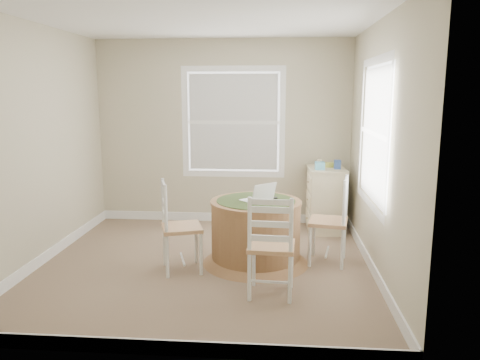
{
  "coord_description": "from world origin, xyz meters",
  "views": [
    {
      "loc": [
        0.78,
        -4.82,
        1.88
      ],
      "look_at": [
        0.35,
        0.45,
        0.87
      ],
      "focal_mm": 35.0,
      "sensor_mm": 36.0,
      "label": 1
    }
  ],
  "objects_px": {
    "corner_chest": "(325,199)",
    "chair_near": "(271,246)",
    "laptop": "(258,198)",
    "chair_right": "(328,221)",
    "chair_left": "(182,227)",
    "round_table": "(256,229)"
  },
  "relations": [
    {
      "from": "laptop",
      "to": "round_table",
      "type": "bearing_deg",
      "value": -65.3
    },
    {
      "from": "chair_left",
      "to": "chair_right",
      "type": "distance_m",
      "value": 1.6
    },
    {
      "from": "round_table",
      "to": "chair_near",
      "type": "distance_m",
      "value": 0.84
    },
    {
      "from": "laptop",
      "to": "chair_near",
      "type": "bearing_deg",
      "value": 58.45
    },
    {
      "from": "round_table",
      "to": "chair_left",
      "type": "distance_m",
      "value": 0.82
    },
    {
      "from": "chair_right",
      "to": "laptop",
      "type": "bearing_deg",
      "value": -73.48
    },
    {
      "from": "laptop",
      "to": "corner_chest",
      "type": "relative_size",
      "value": 0.47
    },
    {
      "from": "chair_near",
      "to": "corner_chest",
      "type": "height_order",
      "value": "chair_near"
    },
    {
      "from": "chair_left",
      "to": "chair_near",
      "type": "distance_m",
      "value": 1.09
    },
    {
      "from": "chair_left",
      "to": "laptop",
      "type": "relative_size",
      "value": 2.31
    },
    {
      "from": "laptop",
      "to": "corner_chest",
      "type": "height_order",
      "value": "laptop"
    },
    {
      "from": "chair_near",
      "to": "chair_right",
      "type": "bearing_deg",
      "value": -120.98
    },
    {
      "from": "chair_left",
      "to": "chair_near",
      "type": "height_order",
      "value": "same"
    },
    {
      "from": "laptop",
      "to": "corner_chest",
      "type": "xyz_separation_m",
      "value": [
        0.86,
        1.32,
        -0.3
      ]
    },
    {
      "from": "corner_chest",
      "to": "chair_near",
      "type": "bearing_deg",
      "value": -110.59
    },
    {
      "from": "chair_near",
      "to": "corner_chest",
      "type": "relative_size",
      "value": 1.09
    },
    {
      "from": "laptop",
      "to": "chair_left",
      "type": "bearing_deg",
      "value": -23.29
    },
    {
      "from": "chair_left",
      "to": "corner_chest",
      "type": "bearing_deg",
      "value": -63.69
    },
    {
      "from": "chair_left",
      "to": "corner_chest",
      "type": "relative_size",
      "value": 1.09
    },
    {
      "from": "chair_right",
      "to": "round_table",
      "type": "bearing_deg",
      "value": -74.35
    },
    {
      "from": "round_table",
      "to": "chair_right",
      "type": "relative_size",
      "value": 1.24
    },
    {
      "from": "corner_chest",
      "to": "chair_right",
      "type": "bearing_deg",
      "value": -96.53
    }
  ]
}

